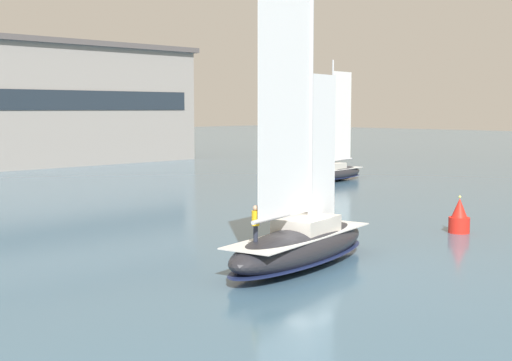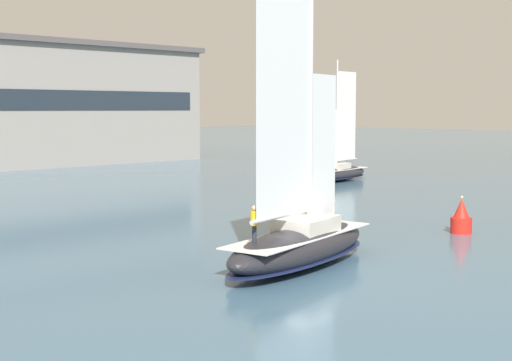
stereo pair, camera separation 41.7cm
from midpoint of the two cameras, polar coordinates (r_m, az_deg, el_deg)
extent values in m
plane|color=#42667F|center=(34.15, 3.89, -6.83)|extent=(400.00, 400.00, 0.00)
cube|color=gray|center=(100.30, -15.55, 5.74)|extent=(38.04, 14.62, 15.45)
cube|color=#1E2833|center=(93.91, -13.38, 6.27)|extent=(34.24, 0.10, 2.47)
cube|color=#514C4C|center=(100.65, -15.68, 10.34)|extent=(39.24, 15.82, 0.70)
ellipsoid|color=#232328|center=(33.96, 3.91, -5.29)|extent=(11.44, 5.24, 1.88)
ellipsoid|color=#19234C|center=(34.06, 3.90, -6.14)|extent=(11.55, 5.29, 0.23)
cube|color=silver|center=(33.86, 3.91, -4.38)|extent=(10.04, 4.49, 0.06)
cube|color=beige|center=(34.26, 4.38, -3.56)|extent=(3.46, 2.74, 0.77)
cylinder|color=silver|center=(34.11, 4.75, 7.39)|extent=(0.22, 0.22, 13.81)
cylinder|color=silver|center=(32.32, 2.49, -2.82)|extent=(4.91, 1.18, 0.19)
cube|color=white|center=(32.13, 2.72, 7.25)|extent=(4.49, 0.94, 11.32)
cube|color=white|center=(35.31, 5.76, 2.28)|extent=(2.39, 0.51, 7.59)
cylinder|color=#232838|center=(31.21, 0.25, -4.39)|extent=(0.24, 0.24, 0.85)
cylinder|color=gold|center=(31.08, 0.25, -3.03)|extent=(0.40, 0.40, 0.65)
sphere|color=tan|center=(31.02, 0.25, -2.22)|extent=(0.24, 0.24, 0.24)
ellipsoid|color=#232328|center=(74.09, 6.89, 0.56)|extent=(9.13, 3.59, 1.51)
ellipsoid|color=#19234C|center=(74.13, 6.89, 0.24)|extent=(9.22, 3.63, 0.18)
cube|color=silver|center=(74.05, 6.90, 0.91)|extent=(8.02, 3.06, 0.06)
cube|color=beige|center=(73.64, 6.72, 1.15)|extent=(2.69, 2.04, 0.62)
cylinder|color=silver|center=(73.18, 6.66, 5.23)|extent=(0.18, 0.18, 11.11)
cylinder|color=silver|center=(75.08, 7.42, 1.67)|extent=(3.99, 0.66, 0.15)
cube|color=white|center=(74.75, 7.40, 5.15)|extent=(3.65, 0.50, 9.11)
cube|color=white|center=(72.33, 6.18, 3.25)|extent=(1.94, 0.27, 6.11)
cylinder|color=red|center=(44.51, 16.35, -3.47)|extent=(1.26, 1.26, 0.95)
cone|color=red|center=(44.35, 16.38, -2.13)|extent=(0.95, 0.95, 1.16)
sphere|color=#F2F266|center=(44.27, 16.41, -1.29)|extent=(0.16, 0.16, 0.16)
camera|label=1|loc=(0.21, -89.66, 0.03)|focal=50.00mm
camera|label=2|loc=(0.21, 90.34, -0.03)|focal=50.00mm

